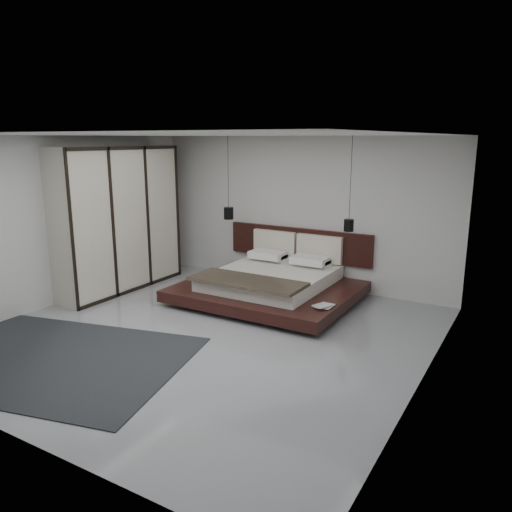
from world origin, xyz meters
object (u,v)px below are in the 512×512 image
Objects in this scene: pendant_right at (349,225)px; rug at (52,359)px; lattice_screen at (160,210)px; wardrobe at (119,219)px; pendant_left at (229,213)px; bed at (272,282)px.

pendant_right is 4.93m from rug.
wardrobe reaches higher than lattice_screen.
wardrobe reaches higher than rug.
pendant_left reaches higher than wardrobe.
wardrobe is at bearing -138.86° from pendant_left.
bed is at bearing -158.49° from pendant_right.
rug is at bearing -61.32° from wardrobe.
wardrobe is at bearing 118.68° from rug.
wardrobe is 0.79× the size of rug.
lattice_screen reaches higher than rug.
lattice_screen is at bearing 177.56° from pendant_left.
bed is 1.87× the size of pendant_right.
rug is at bearing -67.14° from lattice_screen.
lattice_screen is 4.69m from rug.
pendant_right is at bearing 18.80° from wardrobe.
pendant_left is (1.78, -0.08, 0.08)m from lattice_screen.
bed is 1.09× the size of wardrobe.
pendant_right is 0.58× the size of wardrobe.
pendant_right is at bearing 21.51° from bed.
pendant_right is (4.17, -0.08, 0.05)m from lattice_screen.
wardrobe is (-3.92, -1.34, -0.04)m from pendant_right.
rug is (1.50, -2.74, -1.30)m from wardrobe.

